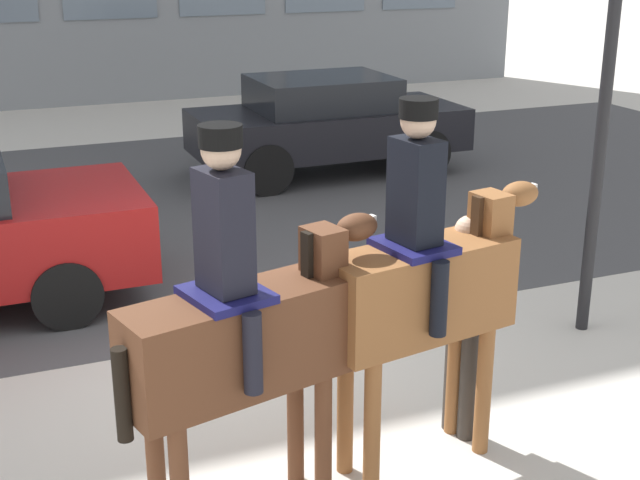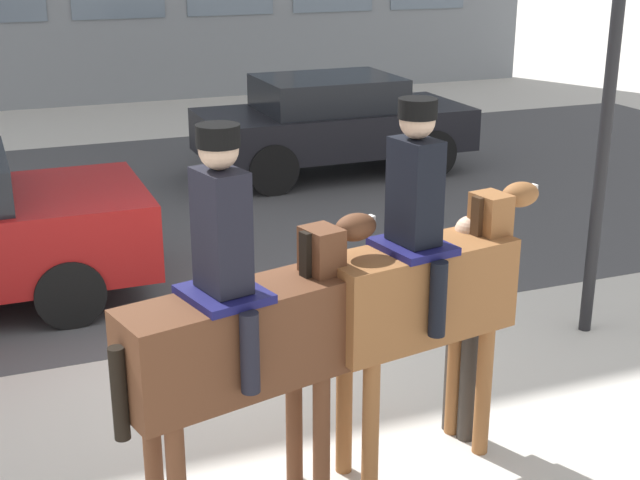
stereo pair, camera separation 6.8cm
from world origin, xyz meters
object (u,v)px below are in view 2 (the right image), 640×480
at_px(pedestrian_bystander, 464,311).
at_px(street_car_far_lane, 332,122).
at_px(mounted_horse_lead, 240,330).
at_px(mounted_horse_companion, 423,282).
at_px(traffic_light, 619,12).

xyz_separation_m(pedestrian_bystander, street_car_far_lane, (2.01, 7.31, -0.19)).
height_order(mounted_horse_lead, street_car_far_lane, mounted_horse_lead).
height_order(mounted_horse_companion, street_car_far_lane, mounted_horse_companion).
bearing_deg(mounted_horse_companion, street_car_far_lane, 61.94).
bearing_deg(pedestrian_bystander, mounted_horse_companion, 10.76).
bearing_deg(mounted_horse_companion, mounted_horse_lead, 178.04).
bearing_deg(pedestrian_bystander, street_car_far_lane, -117.74).
distance_m(mounted_horse_companion, pedestrian_bystander, 0.59).
distance_m(mounted_horse_lead, street_car_far_lane, 8.55).
bearing_deg(mounted_horse_companion, pedestrian_bystander, 13.13).
bearing_deg(traffic_light, street_car_far_lane, 90.07).
distance_m(mounted_horse_companion, traffic_light, 3.18).
distance_m(mounted_horse_companion, street_car_far_lane, 7.90).
distance_m(street_car_far_lane, traffic_light, 6.49).
xyz_separation_m(street_car_far_lane, traffic_light, (0.01, -6.15, 2.07)).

